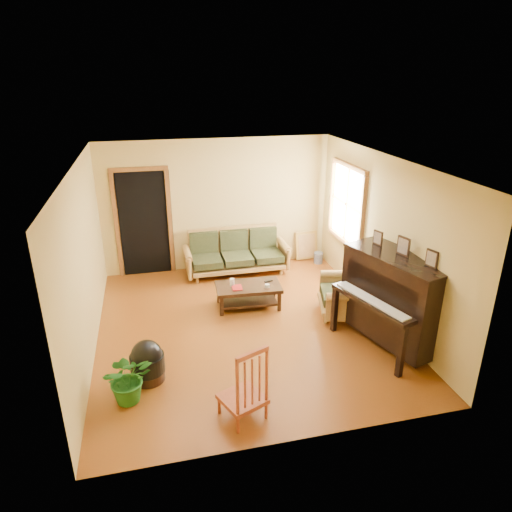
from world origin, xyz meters
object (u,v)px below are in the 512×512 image
object	(u,v)px
sofa	(237,252)
ceramic_crock	(318,258)
red_chair	(242,381)
armchair	(344,290)
potted_plant	(128,378)
coffee_table	(248,296)
footstool	(148,366)
piano	(394,300)

from	to	relation	value
sofa	ceramic_crock	distance (m)	1.79
ceramic_crock	red_chair	bearing A→B (deg)	-121.15
armchair	red_chair	bearing A→B (deg)	-122.17
ceramic_crock	potted_plant	bearing A→B (deg)	-136.86
potted_plant	armchair	bearing A→B (deg)	22.24
red_chair	potted_plant	xyz separation A→B (m)	(-1.28, 0.59, -0.17)
sofa	red_chair	world-z (taller)	red_chair
sofa	ceramic_crock	world-z (taller)	sofa
coffee_table	red_chair	world-z (taller)	red_chair
sofa	coffee_table	distance (m)	1.46
armchair	footstool	distance (m)	3.34
footstool	ceramic_crock	distance (m)	4.78
sofa	footstool	xyz separation A→B (m)	(-1.80, -3.10, -0.22)
coffee_table	armchair	xyz separation A→B (m)	(1.46, -0.63, 0.25)
piano	red_chair	distance (m)	2.68
ceramic_crock	sofa	bearing A→B (deg)	-177.30
coffee_table	armchair	distance (m)	1.61
piano	potted_plant	size ratio (longest dim) A/B	2.42
sofa	footstool	size ratio (longest dim) A/B	4.53
armchair	red_chair	distance (m)	2.89
sofa	potted_plant	bearing A→B (deg)	-120.63
armchair	footstool	bearing A→B (deg)	-147.39
sofa	coffee_table	size ratio (longest dim) A/B	1.85
coffee_table	ceramic_crock	xyz separation A→B (m)	(1.85, 1.53, -0.08)
ceramic_crock	potted_plant	distance (m)	5.19
armchair	ceramic_crock	xyz separation A→B (m)	(0.39, 2.16, -0.34)
sofa	piano	size ratio (longest dim) A/B	1.29
piano	potted_plant	bearing A→B (deg)	169.77
footstool	red_chair	xyz separation A→B (m)	(1.06, -0.95, 0.28)
piano	footstool	distance (m)	3.55
coffee_table	potted_plant	distance (m)	2.80
sofa	potted_plant	xyz separation A→B (m)	(-2.02, -3.46, -0.11)
armchair	potted_plant	distance (m)	3.67
sofa	potted_plant	distance (m)	4.01
footstool	red_chair	world-z (taller)	red_chair
coffee_table	sofa	bearing A→B (deg)	86.59
potted_plant	red_chair	bearing A→B (deg)	-24.74
footstool	coffee_table	bearing A→B (deg)	44.12
coffee_table	piano	bearing A→B (deg)	-40.91
potted_plant	ceramic_crock	bearing A→B (deg)	43.14
coffee_table	piano	size ratio (longest dim) A/B	0.70
coffee_table	ceramic_crock	distance (m)	2.40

